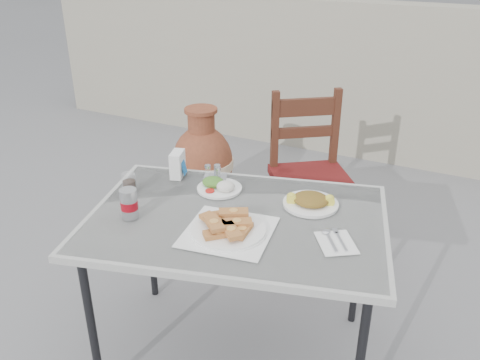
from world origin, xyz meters
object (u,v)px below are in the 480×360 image
at_px(soda_can, 129,204).
at_px(condiment_caddy, 215,175).
at_px(cafe_table, 236,227).
at_px(cola_glass, 129,184).
at_px(salad_chopped_plate, 311,201).
at_px(terracotta_urn, 203,163).
at_px(pide_plate, 228,225).
at_px(napkin_holder, 178,164).
at_px(chair, 310,175).
at_px(salad_rice_plate, 219,186).

distance_m(soda_can, condiment_caddy, 0.45).
height_order(cafe_table, cola_glass, cola_glass).
height_order(soda_can, cola_glass, soda_can).
distance_m(cafe_table, soda_can, 0.41).
bearing_deg(condiment_caddy, cola_glass, -135.74).
xyz_separation_m(salad_chopped_plate, terracotta_urn, (-1.00, 0.86, -0.38)).
distance_m(pide_plate, salad_chopped_plate, 0.38).
bearing_deg(napkin_holder, pide_plate, -54.17).
height_order(condiment_caddy, chair, chair).
relative_size(salad_rice_plate, terracotta_urn, 0.27).
bearing_deg(salad_rice_plate, salad_chopped_plate, 5.67).
xyz_separation_m(cola_glass, chair, (0.48, 0.93, -0.25)).
xyz_separation_m(cafe_table, salad_chopped_plate, (0.22, 0.21, 0.07)).
bearing_deg(salad_rice_plate, terracotta_urn, 124.12).
relative_size(salad_rice_plate, condiment_caddy, 1.54).
xyz_separation_m(salad_rice_plate, terracotta_urn, (-0.61, 0.90, -0.38)).
bearing_deg(cafe_table, napkin_holder, 152.48).
xyz_separation_m(salad_chopped_plate, chair, (-0.23, 0.71, -0.24)).
relative_size(salad_chopped_plate, napkin_holder, 1.91).
bearing_deg(pide_plate, napkin_holder, 142.57).
relative_size(cafe_table, napkin_holder, 11.18).
relative_size(salad_rice_plate, napkin_holder, 1.64).
height_order(salad_rice_plate, terracotta_urn, salad_rice_plate).
bearing_deg(cola_glass, terracotta_urn, 104.95).
distance_m(pide_plate, napkin_holder, 0.52).
xyz_separation_m(salad_rice_plate, cola_glass, (-0.32, -0.18, 0.02)).
bearing_deg(salad_rice_plate, condiment_caddy, 129.20).
bearing_deg(soda_can, salad_chopped_plate, 33.89).
xyz_separation_m(salad_rice_plate, chair, (0.15, 0.74, -0.23)).
bearing_deg(salad_chopped_plate, cola_glass, -162.79).
relative_size(salad_chopped_plate, chair, 0.24).
distance_m(pide_plate, salad_rice_plate, 0.34).
bearing_deg(napkin_holder, condiment_caddy, -3.16).
bearing_deg(pide_plate, condiment_caddy, 125.14).
bearing_deg(napkin_holder, chair, 45.23).
bearing_deg(salad_rice_plate, cola_glass, -150.59).
bearing_deg(cafe_table, soda_can, -152.78).
bearing_deg(cafe_table, pide_plate, -77.41).
xyz_separation_m(cola_glass, condiment_caddy, (0.26, 0.26, -0.01)).
xyz_separation_m(salad_rice_plate, condiment_caddy, (-0.06, 0.07, 0.01)).
distance_m(salad_rice_plate, chair, 0.80).
bearing_deg(soda_can, cafe_table, 27.22).
bearing_deg(pide_plate, terracotta_urn, 124.09).
height_order(salad_rice_plate, salad_chopped_plate, same).
bearing_deg(condiment_caddy, pide_plate, -54.86).
distance_m(soda_can, terracotta_urn, 1.39).
height_order(pide_plate, terracotta_urn, pide_plate).
distance_m(cola_glass, condiment_caddy, 0.37).
relative_size(cola_glass, napkin_holder, 0.72).
relative_size(soda_can, condiment_caddy, 0.95).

